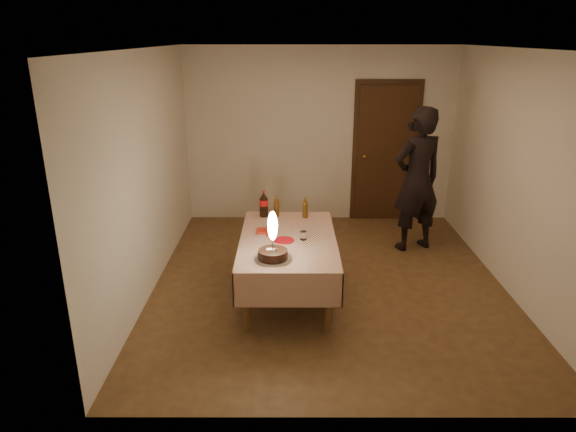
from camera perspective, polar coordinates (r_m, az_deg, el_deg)
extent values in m
cube|color=brown|center=(6.06, 4.49, -7.33)|extent=(4.00, 4.50, 0.01)
cube|color=silver|center=(7.79, 3.53, 8.88)|extent=(4.00, 0.04, 2.60)
cube|color=silver|center=(3.48, 7.75, -4.91)|extent=(4.00, 0.04, 2.60)
cube|color=silver|center=(5.79, -15.37, 4.49)|extent=(0.04, 4.50, 2.60)
cube|color=silver|center=(6.10, 23.97, 4.25)|extent=(0.04, 4.50, 2.60)
cube|color=silver|center=(5.41, 5.25, 18.05)|extent=(4.00, 4.50, 0.04)
cube|color=#472814|center=(7.94, 10.78, 6.75)|extent=(0.85, 0.05, 2.05)
sphere|color=#B28C33|center=(7.84, 8.52, 6.54)|extent=(0.06, 0.06, 0.06)
cube|color=brown|center=(5.48, 0.00, -2.77)|extent=(0.90, 1.60, 0.04)
cylinder|color=brown|center=(4.98, -4.57, -9.57)|extent=(0.07, 0.07, 0.63)
cylinder|color=brown|center=(4.98, 4.55, -9.58)|extent=(0.07, 0.07, 0.63)
cylinder|color=brown|center=(6.31, -3.54, -3.04)|extent=(0.07, 0.07, 0.63)
cylinder|color=brown|center=(6.31, 3.56, -3.04)|extent=(0.07, 0.07, 0.63)
cube|color=silver|center=(5.47, 0.00, -2.51)|extent=(1.02, 1.72, 0.01)
cube|color=silver|center=(4.77, -0.01, -8.32)|extent=(1.02, 0.01, 0.34)
cube|color=silver|center=(6.33, 0.01, -1.10)|extent=(1.02, 0.01, 0.34)
cube|color=silver|center=(5.57, -5.21, -4.18)|extent=(0.01, 1.72, 0.34)
cube|color=silver|center=(5.56, 5.21, -4.19)|extent=(0.01, 1.72, 0.34)
cylinder|color=white|center=(4.97, -1.69, -4.76)|extent=(0.36, 0.36, 0.01)
cylinder|color=black|center=(4.95, -1.69, -4.27)|extent=(0.28, 0.28, 0.09)
cylinder|color=white|center=(4.95, -1.92, -3.72)|extent=(0.07, 0.07, 0.00)
sphere|color=red|center=(4.92, -1.29, -3.73)|extent=(0.02, 0.02, 0.02)
cube|color=#19721E|center=(4.92, -1.12, -3.89)|extent=(0.02, 0.01, 0.00)
cube|color=#19721E|center=(4.91, -1.41, -3.91)|extent=(0.01, 0.02, 0.00)
cylinder|color=#262628|center=(4.91, -1.70, -3.17)|extent=(0.01, 0.01, 0.12)
ellipsoid|color=#FFF2BF|center=(4.84, -1.73, -1.09)|extent=(0.09, 0.09, 0.29)
sphere|color=white|center=(4.88, -1.71, -2.30)|extent=(0.04, 0.04, 0.04)
cylinder|color=red|center=(5.40, -0.46, -2.72)|extent=(0.22, 0.22, 0.01)
cylinder|color=red|center=(5.54, -2.07, -1.65)|extent=(0.08, 0.08, 0.10)
cylinder|color=white|center=(5.42, 1.72, -2.17)|extent=(0.07, 0.07, 0.09)
cube|color=red|center=(5.65, -2.77, -1.64)|extent=(0.15, 0.15, 0.02)
cylinder|color=black|center=(6.10, -2.71, 0.96)|extent=(0.10, 0.10, 0.22)
cylinder|color=red|center=(6.08, -2.72, 1.49)|extent=(0.10, 0.10, 0.07)
cone|color=black|center=(6.05, -2.73, 2.30)|extent=(0.10, 0.10, 0.08)
cylinder|color=red|center=(6.04, -2.74, 2.71)|extent=(0.03, 0.03, 0.02)
cylinder|color=#52320E|center=(6.10, -1.29, 0.80)|extent=(0.06, 0.06, 0.18)
cone|color=#52320E|center=(6.06, -1.30, 1.87)|extent=(0.06, 0.06, 0.06)
cylinder|color=olive|center=(6.05, -1.30, 2.19)|extent=(0.02, 0.02, 0.02)
cylinder|color=#52320E|center=(6.05, 1.92, 0.64)|extent=(0.06, 0.06, 0.18)
cone|color=#52320E|center=(6.02, 1.93, 1.72)|extent=(0.06, 0.06, 0.06)
cylinder|color=olive|center=(6.01, 1.94, 2.04)|extent=(0.02, 0.02, 0.02)
imported|color=black|center=(6.88, 14.16, 3.90)|extent=(0.81, 0.68, 1.90)
cube|color=black|center=(6.84, 14.00, 9.63)|extent=(0.15, 0.13, 0.10)
cylinder|color=black|center=(6.90, 13.62, 9.75)|extent=(0.10, 0.10, 0.08)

